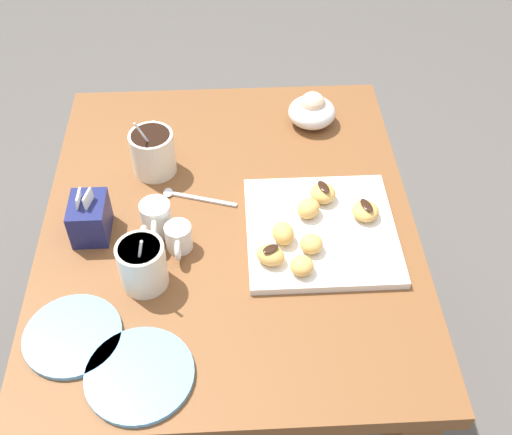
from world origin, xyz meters
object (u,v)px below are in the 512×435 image
object	(u,v)px
cream_pitcher_white	(156,217)
chocolate_sauce_pitcher	(178,236)
saucer_sky_left	(73,336)
beignet_5	(309,208)
saucer_sky_right	(140,375)
ice_cream_bowl	(312,110)
beignet_6	(323,193)
beignet_3	(270,255)
pastry_plate_square	(321,230)
coffee_mug_cream_left	(142,263)
beignet_4	(365,211)
beignet_1	(302,266)
beignet_2	(311,244)
sugar_caddy	(90,218)
beignet_0	(283,233)
coffee_mug_cream_right	(153,151)
dining_table	(231,263)

from	to	relation	value
cream_pitcher_white	chocolate_sauce_pitcher	xyz separation A→B (m)	(-0.04, -0.04, -0.01)
chocolate_sauce_pitcher	saucer_sky_left	bearing A→B (deg)	138.13
cream_pitcher_white	beignet_5	world-z (taller)	cream_pitcher_white
saucer_sky_right	ice_cream_bowl	bearing A→B (deg)	-28.42
cream_pitcher_white	beignet_6	distance (m)	0.34
beignet_3	pastry_plate_square	bearing A→B (deg)	-53.25
pastry_plate_square	beignet_5	bearing A→B (deg)	30.54
cream_pitcher_white	ice_cream_bowl	world-z (taller)	ice_cream_bowl
coffee_mug_cream_left	beignet_3	bearing A→B (deg)	-84.58
beignet_3	beignet_4	size ratio (longest dim) A/B	0.98
coffee_mug_cream_left	beignet_6	xyz separation A→B (m)	(0.18, -0.35, -0.02)
beignet_1	beignet_2	size ratio (longest dim) A/B	1.00
sugar_caddy	beignet_4	distance (m)	0.54
ice_cream_bowl	beignet_1	bearing A→B (deg)	171.33
pastry_plate_square	saucer_sky_left	world-z (taller)	pastry_plate_square
beignet_0	beignet_4	distance (m)	0.18
pastry_plate_square	beignet_2	world-z (taller)	beignet_2
beignet_2	beignet_4	size ratio (longest dim) A/B	0.82
saucer_sky_right	beignet_1	world-z (taller)	beignet_1
beignet_2	beignet_6	distance (m)	0.14
beignet_0	beignet_5	world-z (taller)	beignet_0
coffee_mug_cream_left	beignet_4	xyz separation A→B (m)	(0.13, -0.43, -0.02)
beignet_4	beignet_5	size ratio (longest dim) A/B	1.09
sugar_caddy	beignet_2	bearing A→B (deg)	-100.82
beignet_0	beignet_3	world-z (taller)	beignet_0
saucer_sky_right	beignet_0	xyz separation A→B (m)	(0.27, -0.26, 0.03)
chocolate_sauce_pitcher	saucer_sky_right	size ratio (longest dim) A/B	0.51
coffee_mug_cream_left	cream_pitcher_white	distance (m)	0.12
pastry_plate_square	sugar_caddy	distance (m)	0.45
coffee_mug_cream_right	beignet_4	distance (m)	0.47
saucer_sky_left	beignet_6	bearing A→B (deg)	-57.35
beignet_2	coffee_mug_cream_right	bearing A→B (deg)	49.89
cream_pitcher_white	chocolate_sauce_pitcher	distance (m)	0.06
beignet_2	coffee_mug_cream_left	bearing A→B (deg)	98.37
pastry_plate_square	beignet_0	bearing A→B (deg)	109.81
saucer_sky_right	beignet_3	world-z (taller)	beignet_3
ice_cream_bowl	beignet_6	xyz separation A→B (m)	(-0.27, 0.01, -0.00)
saucer_sky_right	beignet_3	xyz separation A→B (m)	(0.22, -0.23, 0.03)
coffee_mug_cream_right	cream_pitcher_white	world-z (taller)	coffee_mug_cream_right
coffee_mug_cream_right	beignet_2	world-z (taller)	coffee_mug_cream_right
saucer_sky_right	beignet_0	world-z (taller)	beignet_0
cream_pitcher_white	beignet_2	bearing A→B (deg)	-104.62
cream_pitcher_white	saucer_sky_right	xyz separation A→B (m)	(-0.32, 0.01, -0.03)
beignet_1	beignet_3	bearing A→B (deg)	63.62
dining_table	saucer_sky_left	world-z (taller)	saucer_sky_left
dining_table	cream_pitcher_white	size ratio (longest dim) A/B	8.65
chocolate_sauce_pitcher	beignet_5	bearing A→B (deg)	-76.99
coffee_mug_cream_right	beignet_1	world-z (taller)	coffee_mug_cream_right
coffee_mug_cream_left	beignet_5	bearing A→B (deg)	-66.40
sugar_caddy	beignet_1	world-z (taller)	sugar_caddy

